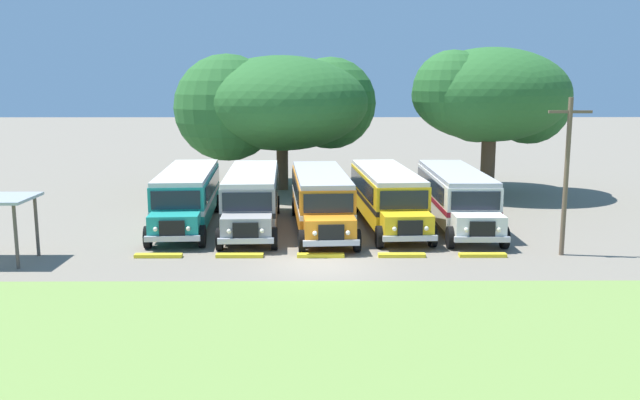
# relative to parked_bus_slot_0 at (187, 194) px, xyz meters

# --- Properties ---
(ground_plane) EXTENTS (220.00, 220.00, 0.00)m
(ground_plane) POSITION_rel_parked_bus_slot_0_xyz_m (6.81, -7.68, -1.58)
(ground_plane) COLOR slate
(foreground_grass_strip) EXTENTS (80.00, 11.83, 0.01)m
(foreground_grass_strip) POSITION_rel_parked_bus_slot_0_xyz_m (6.81, -15.95, -1.58)
(foreground_grass_strip) COLOR olive
(foreground_grass_strip) RESTS_ON ground_plane
(parked_bus_slot_0) EXTENTS (3.29, 10.93, 2.82)m
(parked_bus_slot_0) POSITION_rel_parked_bus_slot_0_xyz_m (0.00, 0.00, 0.00)
(parked_bus_slot_0) COLOR teal
(parked_bus_slot_0) RESTS_ON ground_plane
(parked_bus_slot_1) EXTENTS (3.06, 10.89, 2.82)m
(parked_bus_slot_1) POSITION_rel_parked_bus_slot_0_xyz_m (3.37, -0.43, 0.00)
(parked_bus_slot_1) COLOR #9E9993
(parked_bus_slot_1) RESTS_ON ground_plane
(parked_bus_slot_2) EXTENTS (3.31, 10.93, 2.82)m
(parked_bus_slot_2) POSITION_rel_parked_bus_slot_0_xyz_m (6.87, -0.84, 0.00)
(parked_bus_slot_2) COLOR orange
(parked_bus_slot_2) RESTS_ON ground_plane
(parked_bus_slot_3) EXTENTS (3.35, 10.94, 2.82)m
(parked_bus_slot_3) POSITION_rel_parked_bus_slot_0_xyz_m (10.28, -0.02, 0.00)
(parked_bus_slot_3) COLOR yellow
(parked_bus_slot_3) RESTS_ON ground_plane
(parked_bus_slot_4) EXTENTS (2.70, 10.84, 2.82)m
(parked_bus_slot_4) POSITION_rel_parked_bus_slot_0_xyz_m (13.79, -0.22, 0.00)
(parked_bus_slot_4) COLOR silver
(parked_bus_slot_4) RESTS_ON ground_plane
(curb_wheelstop_0) EXTENTS (2.00, 0.36, 0.15)m
(curb_wheelstop_0) POSITION_rel_parked_bus_slot_0_xyz_m (-0.05, -6.57, -1.51)
(curb_wheelstop_0) COLOR yellow
(curb_wheelstop_0) RESTS_ON ground_plane
(curb_wheelstop_1) EXTENTS (2.00, 0.36, 0.15)m
(curb_wheelstop_1) POSITION_rel_parked_bus_slot_0_xyz_m (3.38, -6.57, -1.51)
(curb_wheelstop_1) COLOR yellow
(curb_wheelstop_1) RESTS_ON ground_plane
(curb_wheelstop_2) EXTENTS (2.00, 0.36, 0.15)m
(curb_wheelstop_2) POSITION_rel_parked_bus_slot_0_xyz_m (6.81, -6.57, -1.51)
(curb_wheelstop_2) COLOR yellow
(curb_wheelstop_2) RESTS_ON ground_plane
(curb_wheelstop_3) EXTENTS (2.00, 0.36, 0.15)m
(curb_wheelstop_3) POSITION_rel_parked_bus_slot_0_xyz_m (10.24, -6.57, -1.51)
(curb_wheelstop_3) COLOR yellow
(curb_wheelstop_3) RESTS_ON ground_plane
(curb_wheelstop_4) EXTENTS (2.00, 0.36, 0.15)m
(curb_wheelstop_4) POSITION_rel_parked_bus_slot_0_xyz_m (13.67, -6.57, -1.51)
(curb_wheelstop_4) COLOR yellow
(curb_wheelstop_4) RESTS_ON ground_plane
(broad_shade_tree) EXTENTS (13.44, 12.16, 9.10)m
(broad_shade_tree) POSITION_rel_parked_bus_slot_0_xyz_m (4.11, 11.79, 4.26)
(broad_shade_tree) COLOR brown
(broad_shade_tree) RESTS_ON ground_plane
(secondary_tree) EXTENTS (10.62, 10.58, 9.43)m
(secondary_tree) POSITION_rel_parked_bus_slot_0_xyz_m (17.80, 9.68, 4.76)
(secondary_tree) COLOR brown
(secondary_tree) RESTS_ON ground_plane
(utility_pole) EXTENTS (1.80, 0.20, 6.69)m
(utility_pole) POSITION_rel_parked_bus_slot_0_xyz_m (17.13, -6.25, 2.01)
(utility_pole) COLOR brown
(utility_pole) RESTS_ON ground_plane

